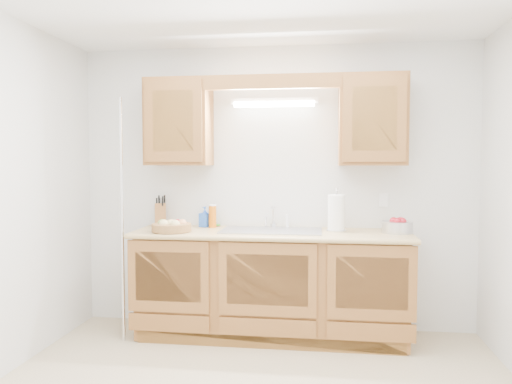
% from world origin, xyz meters
% --- Properties ---
extents(room, '(3.52, 3.50, 2.50)m').
position_xyz_m(room, '(0.00, 0.00, 1.25)').
color(room, '#C2B08C').
rests_on(room, ground).
extents(base_cabinets, '(2.20, 0.60, 0.86)m').
position_xyz_m(base_cabinets, '(0.00, 1.20, 0.44)').
color(base_cabinets, brown).
rests_on(base_cabinets, ground).
extents(countertop, '(2.30, 0.63, 0.04)m').
position_xyz_m(countertop, '(0.00, 1.19, 0.88)').
color(countertop, tan).
rests_on(countertop, base_cabinets).
extents(upper_cabinet_left, '(0.55, 0.33, 0.75)m').
position_xyz_m(upper_cabinet_left, '(-0.83, 1.33, 1.83)').
color(upper_cabinet_left, brown).
rests_on(upper_cabinet_left, room).
extents(upper_cabinet_right, '(0.55, 0.33, 0.75)m').
position_xyz_m(upper_cabinet_right, '(0.83, 1.33, 1.83)').
color(upper_cabinet_right, brown).
rests_on(upper_cabinet_right, room).
extents(valance, '(2.20, 0.05, 0.12)m').
position_xyz_m(valance, '(0.00, 1.19, 2.14)').
color(valance, brown).
rests_on(valance, room).
extents(fluorescent_fixture, '(0.76, 0.08, 0.08)m').
position_xyz_m(fluorescent_fixture, '(0.00, 1.42, 2.00)').
color(fluorescent_fixture, white).
rests_on(fluorescent_fixture, room).
extents(sink, '(0.84, 0.46, 0.36)m').
position_xyz_m(sink, '(0.00, 1.21, 0.83)').
color(sink, '#9E9EA3').
rests_on(sink, countertop).
extents(wire_shelf_pole, '(0.03, 0.03, 2.00)m').
position_xyz_m(wire_shelf_pole, '(-1.20, 0.94, 1.00)').
color(wire_shelf_pole, silver).
rests_on(wire_shelf_pole, ground).
extents(outlet_plate, '(0.08, 0.01, 0.12)m').
position_xyz_m(outlet_plate, '(0.95, 1.49, 1.15)').
color(outlet_plate, white).
rests_on(outlet_plate, room).
extents(fruit_basket, '(0.42, 0.42, 0.10)m').
position_xyz_m(fruit_basket, '(-0.82, 1.05, 0.95)').
color(fruit_basket, olive).
rests_on(fruit_basket, countertop).
extents(knife_block, '(0.15, 0.19, 0.29)m').
position_xyz_m(knife_block, '(-1.03, 1.40, 1.00)').
color(knife_block, brown).
rests_on(knife_block, countertop).
extents(orange_canister, '(0.08, 0.08, 0.20)m').
position_xyz_m(orange_canister, '(-0.54, 1.36, 1.00)').
color(orange_canister, '#D1630B').
rests_on(orange_canister, countertop).
extents(soap_bottle, '(0.11, 0.11, 0.18)m').
position_xyz_m(soap_bottle, '(-0.62, 1.39, 0.99)').
color(soap_bottle, blue).
rests_on(soap_bottle, countertop).
extents(sponge, '(0.10, 0.07, 0.02)m').
position_xyz_m(sponge, '(-0.54, 1.44, 0.91)').
color(sponge, '#CC333F').
rests_on(sponge, countertop).
extents(paper_towel, '(0.17, 0.17, 0.36)m').
position_xyz_m(paper_towel, '(0.54, 1.27, 1.05)').
color(paper_towel, silver).
rests_on(paper_towel, countertop).
extents(apple_bowl, '(0.26, 0.26, 0.13)m').
position_xyz_m(apple_bowl, '(1.03, 1.22, 0.96)').
color(apple_bowl, silver).
rests_on(apple_bowl, countertop).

